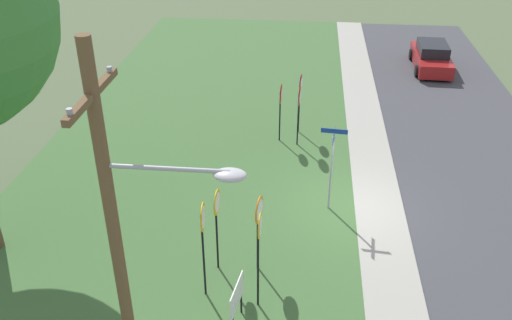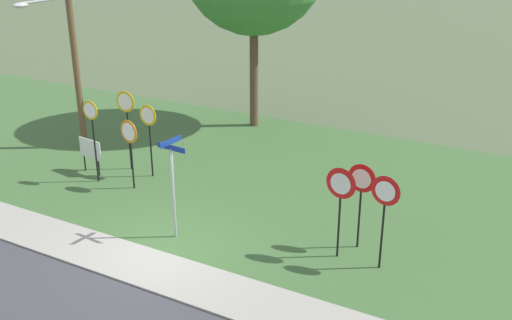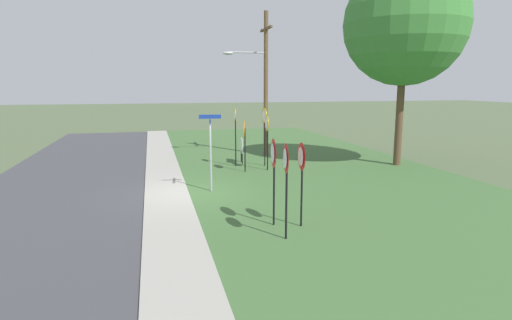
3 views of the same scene
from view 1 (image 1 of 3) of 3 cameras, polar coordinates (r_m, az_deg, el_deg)
name	(u,v)px [view 1 (image 1 of 3)]	position (r m, az deg, el deg)	size (l,w,h in m)	color
ground_plane	(354,208)	(18.47, 10.17, -4.93)	(160.00, 160.00, 0.00)	#4C5B3D
road_asphalt	(505,217)	(19.51, 24.40, -5.36)	(44.00, 6.40, 0.01)	#3D3D42
sidewalk_strip	(379,209)	(18.54, 12.65, -4.95)	(44.00, 1.60, 0.06)	#99968C
grass_median	(176,197)	(18.87, -8.31, -3.86)	(44.00, 12.00, 0.04)	#3D6033
stop_sign_near_left	(203,230)	(13.73, -5.50, -7.28)	(0.74, 0.11, 2.86)	black
stop_sign_near_right	(217,213)	(14.69, -4.06, -5.52)	(0.71, 0.11, 2.56)	black
stop_sign_far_left	(259,218)	(14.73, 0.30, -6.01)	(0.76, 0.15, 2.36)	black
stop_sign_far_center	(259,243)	(13.40, 0.33, -8.55)	(0.64, 0.10, 2.84)	black
yield_sign_near_left	(281,99)	(21.48, 2.62, 6.32)	(0.78, 0.12, 2.40)	black
yield_sign_near_right	(300,101)	(21.16, 4.55, 6.12)	(0.82, 0.12, 2.50)	black
yield_sign_far_left	(301,89)	(22.21, 4.66, 7.31)	(0.76, 0.14, 2.52)	black
street_name_post	(332,162)	(17.38, 7.87, -0.23)	(0.96, 0.81, 2.89)	#9EA0A8
utility_pole	(124,233)	(10.19, -13.50, -7.39)	(2.10, 2.53, 7.93)	brown
notice_board	(237,298)	(13.70, -2.01, -14.12)	(1.09, 0.19, 1.25)	black
parked_sedan_distant	(431,57)	(31.12, 17.72, 10.14)	(4.31, 1.99, 1.39)	maroon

